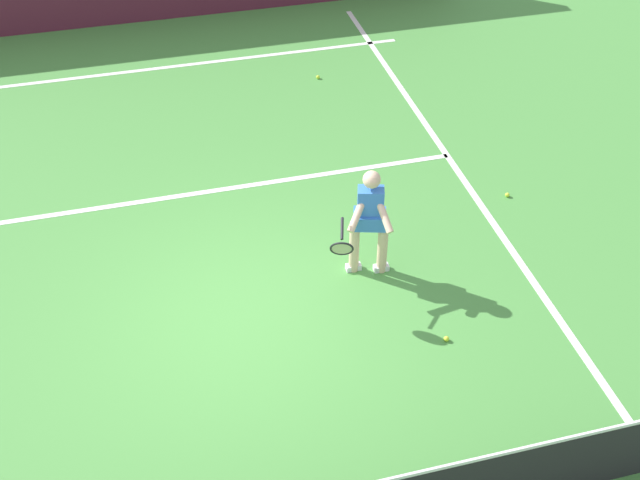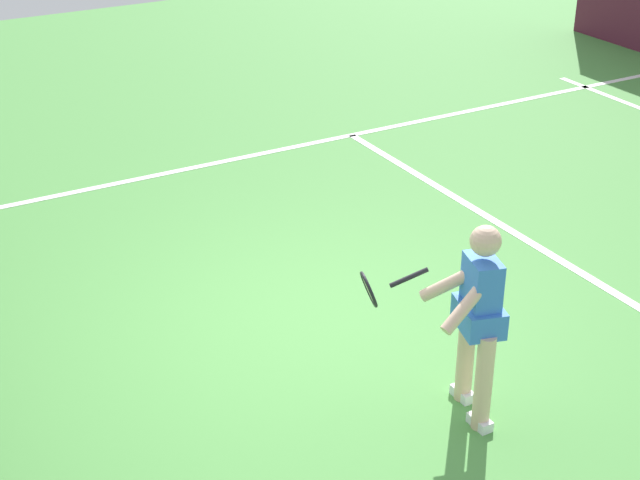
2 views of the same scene
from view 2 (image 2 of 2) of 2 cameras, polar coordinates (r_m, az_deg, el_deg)
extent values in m
plane|color=#4C9342|center=(8.36, -0.55, -4.86)|extent=(23.86, 23.86, 0.00)
cube|color=white|center=(9.75, 13.22, -0.65)|extent=(7.40, 0.10, 0.01)
cube|color=white|center=(11.38, -9.64, 3.82)|extent=(0.10, 16.35, 0.01)
cylinder|color=beige|center=(7.03, 9.67, -8.35)|extent=(0.13, 0.13, 0.78)
cylinder|color=beige|center=(7.31, 8.63, -6.77)|extent=(0.13, 0.13, 0.78)
cube|color=white|center=(7.24, 9.46, -10.61)|extent=(0.20, 0.10, 0.08)
cube|color=white|center=(7.51, 8.45, -8.99)|extent=(0.20, 0.10, 0.08)
cube|color=#3875D6|center=(6.83, 9.54, -3.04)|extent=(0.36, 0.28, 0.52)
cube|color=#3875D6|center=(6.93, 9.41, -4.48)|extent=(0.46, 0.38, 0.20)
sphere|color=beige|center=(6.64, 9.80, -0.05)|extent=(0.22, 0.22, 0.22)
cylinder|color=beige|center=(6.64, 8.82, -3.68)|extent=(0.16, 0.49, 0.37)
cylinder|color=beige|center=(6.88, 7.93, -2.44)|extent=(0.38, 0.42, 0.37)
cylinder|color=black|center=(6.98, 5.30, -2.24)|extent=(0.12, 0.29, 0.14)
torus|color=black|center=(6.93, 2.91, -2.95)|extent=(0.31, 0.20, 0.28)
cylinder|color=beige|center=(6.93, 2.91, -2.95)|extent=(0.26, 0.15, 0.23)
camera|label=1|loc=(8.37, -67.62, 31.15)|focal=45.39mm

